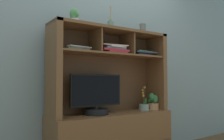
# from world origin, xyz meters

# --- Properties ---
(back_wall) EXTENTS (6.00, 0.02, 2.80)m
(back_wall) POSITION_xyz_m (0.00, 0.25, 1.40)
(back_wall) COLOR gray
(back_wall) RESTS_ON ground
(media_console) EXTENTS (1.39, 0.46, 1.50)m
(media_console) POSITION_xyz_m (0.00, 0.01, 0.45)
(media_console) COLOR brown
(media_console) RESTS_ON ground
(tv_monitor) EXTENTS (0.59, 0.26, 0.42)m
(tv_monitor) POSITION_xyz_m (-0.21, -0.01, 0.75)
(tv_monitor) COLOR black
(tv_monitor) RESTS_ON media_console
(potted_orchid) EXTENTS (0.14, 0.14, 0.28)m
(potted_orchid) POSITION_xyz_m (0.45, -0.01, 0.63)
(potted_orchid) COLOR gray
(potted_orchid) RESTS_ON media_console
(potted_fern) EXTENTS (0.14, 0.14, 0.20)m
(potted_fern) POSITION_xyz_m (0.57, -0.05, 0.66)
(potted_fern) COLOR #B47B52
(potted_fern) RESTS_ON media_console
(magazine_stack_left) EXTENTS (0.28, 0.25, 0.04)m
(magazine_stack_left) POSITION_xyz_m (-0.43, 0.01, 1.25)
(magazine_stack_left) COLOR #447F5E
(magazine_stack_left) RESTS_ON media_console
(magazine_stack_centre) EXTENTS (0.33, 0.20, 0.09)m
(magazine_stack_centre) POSITION_xyz_m (-0.01, -0.05, 1.27)
(magazine_stack_centre) COLOR maroon
(magazine_stack_centre) RESTS_ON media_console
(magazine_stack_right) EXTENTS (0.32, 0.25, 0.06)m
(magazine_stack_right) POSITION_xyz_m (0.46, 0.03, 1.26)
(magazine_stack_right) COLOR slate
(magazine_stack_right) RESTS_ON media_console
(diffuser_bottle) EXTENTS (0.07, 0.07, 0.27)m
(diffuser_bottle) POSITION_xyz_m (-0.00, 0.03, 1.55)
(diffuser_bottle) COLOR slate
(diffuser_bottle) RESTS_ON media_console
(potted_succulent) EXTENTS (0.11, 0.11, 0.16)m
(potted_succulent) POSITION_xyz_m (-0.45, 0.01, 1.58)
(potted_succulent) COLOR silver
(potted_succulent) RESTS_ON media_console
(ceramic_vase) EXTENTS (0.08, 0.08, 0.13)m
(ceramic_vase) POSITION_xyz_m (0.45, -0.00, 1.56)
(ceramic_vase) COLOR #60625A
(ceramic_vase) RESTS_ON media_console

